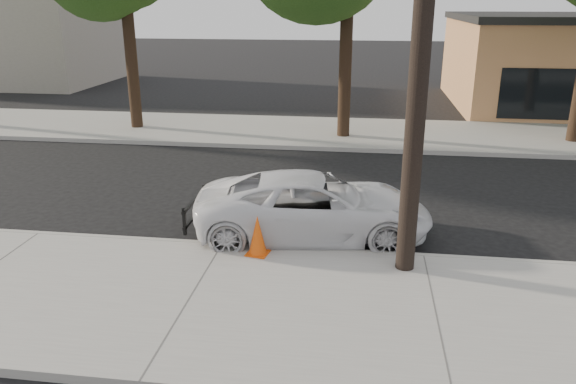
% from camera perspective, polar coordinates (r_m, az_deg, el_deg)
% --- Properties ---
extents(ground, '(120.00, 120.00, 0.00)m').
position_cam_1_polar(ground, '(13.46, -4.45, -2.13)').
color(ground, black).
rests_on(ground, ground).
extents(near_sidewalk, '(90.00, 4.40, 0.15)m').
position_cam_1_polar(near_sidewalk, '(9.67, -9.89, -10.83)').
color(near_sidewalk, gray).
rests_on(near_sidewalk, ground).
extents(far_sidewalk, '(90.00, 5.00, 0.15)m').
position_cam_1_polar(far_sidewalk, '(21.47, 0.32, 6.19)').
color(far_sidewalk, gray).
rests_on(far_sidewalk, ground).
extents(curb_near, '(90.00, 0.12, 0.16)m').
position_cam_1_polar(curb_near, '(11.55, -6.65, -5.50)').
color(curb_near, '#9E9B93').
rests_on(curb_near, ground).
extents(utility_pole, '(1.40, 0.34, 9.00)m').
position_cam_1_polar(utility_pole, '(9.59, 13.63, 17.66)').
color(utility_pole, black).
rests_on(utility_pole, near_sidewalk).
extents(police_cruiser, '(5.19, 2.88, 1.37)m').
position_cam_1_polar(police_cruiser, '(11.88, 2.63, -1.47)').
color(police_cruiser, white).
rests_on(police_cruiser, ground).
extents(traffic_cone, '(0.47, 0.47, 0.79)m').
position_cam_1_polar(traffic_cone, '(10.84, -3.11, -4.45)').
color(traffic_cone, '#DF4D0B').
rests_on(traffic_cone, near_sidewalk).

